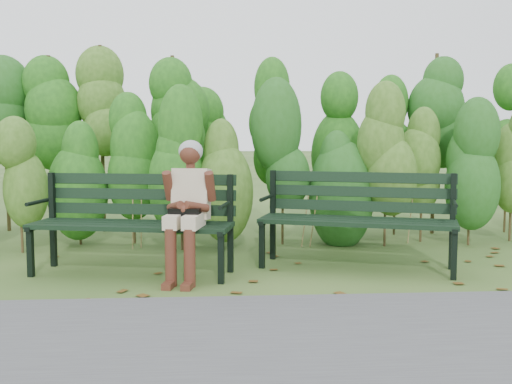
{
  "coord_description": "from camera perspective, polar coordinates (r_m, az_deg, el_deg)",
  "views": [
    {
      "loc": [
        -0.41,
        -5.76,
        1.35
      ],
      "look_at": [
        0.0,
        0.35,
        0.75
      ],
      "focal_mm": 42.0,
      "sensor_mm": 36.0,
      "label": 1
    }
  ],
  "objects": [
    {
      "name": "ground",
      "position": [
        5.93,
        0.23,
        -7.57
      ],
      "size": [
        80.0,
        80.0,
        0.0
      ],
      "primitive_type": "plane",
      "color": "#2E4F1D"
    },
    {
      "name": "bench_right",
      "position": [
        6.13,
        9.69,
        -1.84
      ],
      "size": [
        2.02,
        1.22,
        0.96
      ],
      "color": "black",
      "rests_on": "ground"
    },
    {
      "name": "leaf_litter",
      "position": [
        5.91,
        4.31,
        -7.6
      ],
      "size": [
        5.81,
        2.21,
        0.01
      ],
      "color": "#593C15",
      "rests_on": "ground"
    },
    {
      "name": "footpath",
      "position": [
        3.83,
        2.67,
        -15.0
      ],
      "size": [
        60.0,
        2.5,
        0.01
      ],
      "primitive_type": "cube",
      "color": "#474749",
      "rests_on": "ground"
    },
    {
      "name": "bench_left",
      "position": [
        5.92,
        -11.45,
        -2.14
      ],
      "size": [
        2.0,
        1.01,
        0.96
      ],
      "color": "black",
      "rests_on": "ground"
    },
    {
      "name": "hedge_band",
      "position": [
        7.63,
        -0.77,
        4.91
      ],
      "size": [
        11.04,
        1.67,
        2.42
      ],
      "color": "#47381E",
      "rests_on": "ground"
    },
    {
      "name": "seated_woman",
      "position": [
        5.55,
        -6.51,
        -0.75
      ],
      "size": [
        0.51,
        0.75,
        1.29
      ],
      "color": "#C3A593",
      "rests_on": "ground"
    }
  ]
}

